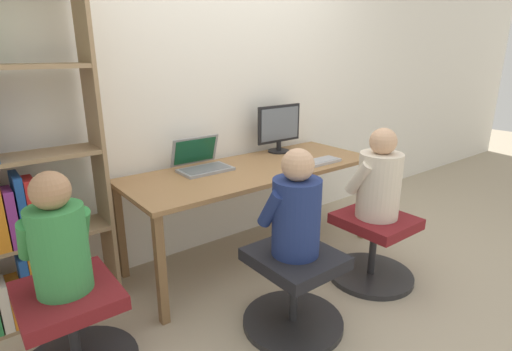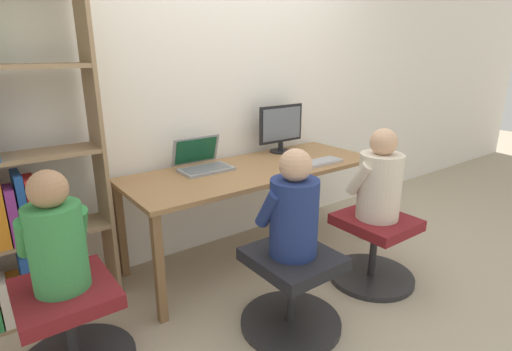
{
  "view_description": "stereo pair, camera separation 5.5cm",
  "coord_description": "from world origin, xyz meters",
  "px_view_note": "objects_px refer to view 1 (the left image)",
  "views": [
    {
      "loc": [
        -1.7,
        -1.84,
        1.52
      ],
      "look_at": [
        -0.14,
        0.16,
        0.72
      ],
      "focal_mm": 28.0,
      "sensor_mm": 36.0,
      "label": 1
    },
    {
      "loc": [
        -1.65,
        -1.88,
        1.52
      ],
      "look_at": [
        -0.14,
        0.16,
        0.72
      ],
      "focal_mm": 28.0,
      "sensor_mm": 36.0,
      "label": 2
    }
  ],
  "objects_px": {
    "person_at_laptop": "(296,209)",
    "laptop": "(202,163)",
    "office_chair_side": "(73,330)",
    "keyboard": "(318,162)",
    "office_chair_right": "(294,288)",
    "person_at_monitor": "(379,179)",
    "person_near_shelf": "(58,240)",
    "desktop_monitor": "(279,128)",
    "office_chair_left": "(373,246)"
  },
  "relations": [
    {
      "from": "person_at_laptop",
      "to": "laptop",
      "type": "bearing_deg",
      "value": 90.05
    },
    {
      "from": "person_at_laptop",
      "to": "office_chair_side",
      "type": "xyz_separation_m",
      "value": [
        -1.08,
        0.39,
        -0.48
      ]
    },
    {
      "from": "keyboard",
      "to": "office_chair_right",
      "type": "height_order",
      "value": "keyboard"
    },
    {
      "from": "laptop",
      "to": "person_at_laptop",
      "type": "xyz_separation_m",
      "value": [
        0.0,
        -0.97,
        -0.04
      ]
    },
    {
      "from": "keyboard",
      "to": "person_at_monitor",
      "type": "bearing_deg",
      "value": -88.57
    },
    {
      "from": "person_at_laptop",
      "to": "office_chair_side",
      "type": "distance_m",
      "value": 1.24
    },
    {
      "from": "laptop",
      "to": "person_at_monitor",
      "type": "bearing_deg",
      "value": -50.12
    },
    {
      "from": "keyboard",
      "to": "person_near_shelf",
      "type": "xyz_separation_m",
      "value": [
        -1.84,
        -0.18,
        -0.01
      ]
    },
    {
      "from": "desktop_monitor",
      "to": "person_at_laptop",
      "type": "height_order",
      "value": "desktop_monitor"
    },
    {
      "from": "person_at_laptop",
      "to": "office_chair_left",
      "type": "bearing_deg",
      "value": 2.5
    },
    {
      "from": "office_chair_side",
      "to": "office_chair_left",
      "type": "bearing_deg",
      "value": -10.94
    },
    {
      "from": "office_chair_side",
      "to": "person_near_shelf",
      "type": "relative_size",
      "value": 1.02
    },
    {
      "from": "keyboard",
      "to": "person_near_shelf",
      "type": "height_order",
      "value": "person_near_shelf"
    },
    {
      "from": "office_chair_left",
      "to": "person_near_shelf",
      "type": "xyz_separation_m",
      "value": [
        -1.85,
        0.36,
        0.48
      ]
    },
    {
      "from": "person_at_monitor",
      "to": "laptop",
      "type": "bearing_deg",
      "value": 129.88
    },
    {
      "from": "office_chair_left",
      "to": "office_chair_side",
      "type": "height_order",
      "value": "same"
    },
    {
      "from": "keyboard",
      "to": "person_at_monitor",
      "type": "distance_m",
      "value": 0.53
    },
    {
      "from": "office_chair_side",
      "to": "keyboard",
      "type": "bearing_deg",
      "value": 5.62
    },
    {
      "from": "office_chair_left",
      "to": "person_near_shelf",
      "type": "relative_size",
      "value": 1.02
    },
    {
      "from": "office_chair_right",
      "to": "office_chair_left",
      "type": "bearing_deg",
      "value": 2.8
    },
    {
      "from": "office_chair_side",
      "to": "person_near_shelf",
      "type": "height_order",
      "value": "person_near_shelf"
    },
    {
      "from": "keyboard",
      "to": "office_chair_left",
      "type": "bearing_deg",
      "value": -88.59
    },
    {
      "from": "person_at_laptop",
      "to": "office_chair_side",
      "type": "relative_size",
      "value": 1.01
    },
    {
      "from": "keyboard",
      "to": "office_chair_left",
      "type": "height_order",
      "value": "keyboard"
    },
    {
      "from": "keyboard",
      "to": "person_near_shelf",
      "type": "bearing_deg",
      "value": -174.5
    },
    {
      "from": "desktop_monitor",
      "to": "person_at_monitor",
      "type": "bearing_deg",
      "value": -89.92
    },
    {
      "from": "person_at_monitor",
      "to": "office_chair_side",
      "type": "bearing_deg",
      "value": 169.19
    },
    {
      "from": "office_chair_right",
      "to": "person_at_laptop",
      "type": "height_order",
      "value": "person_at_laptop"
    },
    {
      "from": "person_at_monitor",
      "to": "person_at_laptop",
      "type": "height_order",
      "value": "person_at_monitor"
    },
    {
      "from": "office_chair_left",
      "to": "office_chair_right",
      "type": "distance_m",
      "value": 0.78
    },
    {
      "from": "person_at_monitor",
      "to": "person_near_shelf",
      "type": "xyz_separation_m",
      "value": [
        -1.85,
        0.36,
        -0.01
      ]
    },
    {
      "from": "office_chair_right",
      "to": "person_at_laptop",
      "type": "xyz_separation_m",
      "value": [
        -0.0,
        0.0,
        0.48
      ]
    },
    {
      "from": "office_chair_left",
      "to": "person_near_shelf",
      "type": "distance_m",
      "value": 1.94
    },
    {
      "from": "desktop_monitor",
      "to": "keyboard",
      "type": "distance_m",
      "value": 0.49
    },
    {
      "from": "person_at_monitor",
      "to": "person_near_shelf",
      "type": "distance_m",
      "value": 1.89
    },
    {
      "from": "person_at_laptop",
      "to": "office_chair_right",
      "type": "bearing_deg",
      "value": -90.0
    },
    {
      "from": "person_at_laptop",
      "to": "desktop_monitor",
      "type": "bearing_deg",
      "value": 53.02
    },
    {
      "from": "person_at_monitor",
      "to": "keyboard",
      "type": "bearing_deg",
      "value": 91.43
    },
    {
      "from": "office_chair_left",
      "to": "person_near_shelf",
      "type": "height_order",
      "value": "person_near_shelf"
    },
    {
      "from": "laptop",
      "to": "office_chair_side",
      "type": "relative_size",
      "value": 0.63
    },
    {
      "from": "person_at_laptop",
      "to": "person_near_shelf",
      "type": "height_order",
      "value": "person_at_laptop"
    },
    {
      "from": "keyboard",
      "to": "person_at_laptop",
      "type": "bearing_deg",
      "value": -143.06
    },
    {
      "from": "keyboard",
      "to": "person_near_shelf",
      "type": "distance_m",
      "value": 1.85
    },
    {
      "from": "laptop",
      "to": "person_near_shelf",
      "type": "distance_m",
      "value": 1.22
    },
    {
      "from": "person_at_monitor",
      "to": "office_chair_left",
      "type": "bearing_deg",
      "value": -90.0
    },
    {
      "from": "office_chair_right",
      "to": "keyboard",
      "type": "bearing_deg",
      "value": 37.14
    },
    {
      "from": "desktop_monitor",
      "to": "person_near_shelf",
      "type": "distance_m",
      "value": 1.96
    },
    {
      "from": "office_chair_right",
      "to": "office_chair_side",
      "type": "distance_m",
      "value": 1.15
    },
    {
      "from": "desktop_monitor",
      "to": "office_chair_right",
      "type": "distance_m",
      "value": 1.45
    },
    {
      "from": "desktop_monitor",
      "to": "office_chair_right",
      "type": "relative_size",
      "value": 0.75
    }
  ]
}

